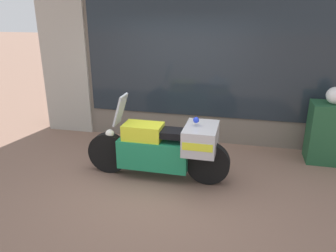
% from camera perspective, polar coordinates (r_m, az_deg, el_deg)
% --- Properties ---
extents(ground_plane, '(60.00, 60.00, 0.00)m').
position_cam_1_polar(ground_plane, '(5.21, -1.19, -9.59)').
color(ground_plane, '#7A5B4C').
extents(shop_building, '(6.09, 0.55, 4.12)m').
position_cam_1_polar(shop_building, '(6.61, -0.75, 15.53)').
color(shop_building, '#6B6056').
rests_on(shop_building, ground).
extents(window_display, '(4.61, 0.30, 2.07)m').
position_cam_1_polar(window_display, '(6.79, 6.65, 1.89)').
color(window_display, slate).
rests_on(window_display, ground).
extents(paramedic_motorcycle, '(2.29, 0.72, 1.33)m').
position_cam_1_polar(paramedic_motorcycle, '(5.08, -0.35, -3.64)').
color(paramedic_motorcycle, black).
rests_on(paramedic_motorcycle, ground).
extents(utility_cabinet, '(0.86, 0.51, 1.06)m').
position_cam_1_polar(utility_cabinet, '(6.33, 27.00, -1.16)').
color(utility_cabinet, '#1E4C2D').
rests_on(utility_cabinet, ground).
extents(white_helmet, '(0.29, 0.29, 0.29)m').
position_cam_1_polar(white_helmet, '(6.10, 27.10, 4.76)').
color(white_helmet, white).
rests_on(white_helmet, utility_cabinet).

